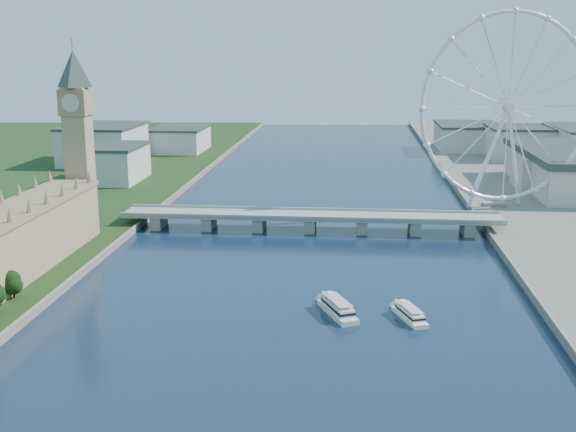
# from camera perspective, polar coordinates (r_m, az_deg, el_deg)

# --- Properties ---
(big_ben) EXTENTS (20.02, 20.02, 110.00)m
(big_ben) POSITION_cam_1_polar(r_m,az_deg,el_deg) (416.99, -16.34, 7.48)
(big_ben) COLOR tan
(big_ben) RESTS_ON ground
(westminster_bridge) EXTENTS (220.00, 22.00, 9.50)m
(westminster_bridge) POSITION_cam_1_polar(r_m,az_deg,el_deg) (420.57, 1.79, -0.24)
(westminster_bridge) COLOR gray
(westminster_bridge) RESTS_ON ground
(london_eye) EXTENTS (113.60, 39.12, 124.30)m
(london_eye) POSITION_cam_1_polar(r_m,az_deg,el_deg) (474.74, 17.03, 8.18)
(london_eye) COLOR silver
(london_eye) RESTS_ON ground
(county_hall) EXTENTS (54.00, 144.00, 35.00)m
(county_hall) POSITION_cam_1_polar(r_m,az_deg,el_deg) (568.77, 20.51, 1.77)
(county_hall) COLOR beige
(county_hall) RESTS_ON ground
(city_skyline) EXTENTS (505.00, 280.00, 32.00)m
(city_skyline) POSITION_cam_1_polar(r_m,az_deg,el_deg) (674.34, 6.49, 5.65)
(city_skyline) COLOR beige
(city_skyline) RESTS_ON ground
(tour_boat_near) EXTENTS (19.19, 30.76, 6.68)m
(tour_boat_near) POSITION_cam_1_polar(r_m,az_deg,el_deg) (291.73, 3.93, -7.76)
(tour_boat_near) COLOR silver
(tour_boat_near) RESTS_ON ground
(tour_boat_far) EXTENTS (14.80, 26.16, 5.59)m
(tour_boat_far) POSITION_cam_1_polar(r_m,az_deg,el_deg) (290.16, 9.57, -8.04)
(tour_boat_far) COLOR white
(tour_boat_far) RESTS_ON ground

